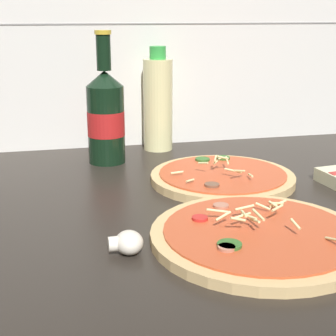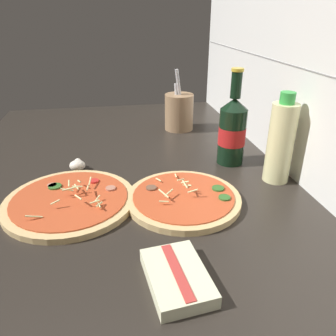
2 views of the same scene
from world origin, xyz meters
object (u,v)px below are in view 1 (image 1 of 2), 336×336
Objects in this scene: pizza_near at (259,236)px; pizza_far at (222,177)px; beer_bottle at (106,116)px; mushroom_left at (127,243)px; oil_bottle at (158,103)px.

pizza_near is 1.12× the size of pizza_far.
beer_bottle is (-15.62, 43.66, 8.94)cm from pizza_near.
pizza_far is at bearing 82.19° from pizza_near.
pizza_far is (3.52, 25.66, 0.03)cm from pizza_near.
pizza_far is 0.99× the size of beer_bottle.
beer_bottle is 44.07cm from mushroom_left.
oil_bottle is 5.08× the size of mushroom_left.
mushroom_left is at bearing -130.31° from pizza_far.
beer_bottle reaches higher than pizza_far.
oil_bottle is (12.54, 7.95, 0.75)cm from beer_bottle.
beer_bottle is at bearing -147.64° from oil_bottle.
beer_bottle is 1.16× the size of oil_bottle.
oil_bottle reaches higher than pizza_near.
beer_bottle is at bearing 87.01° from mushroom_left.
beer_bottle is at bearing 136.75° from pizza_far.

